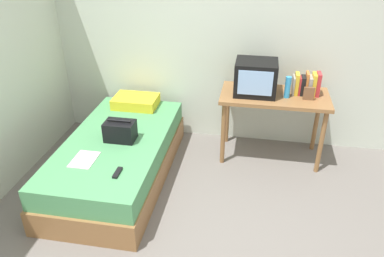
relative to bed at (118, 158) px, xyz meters
name	(u,v)px	position (x,y,z in m)	size (l,w,h in m)	color
ground_plane	(189,248)	(0.92, -0.87, -0.23)	(8.00, 8.00, 0.00)	slate
wall_back	(221,34)	(0.92, 1.13, 1.07)	(5.20, 0.10, 2.60)	silver
bed	(118,158)	(0.00, 0.00, 0.00)	(1.00, 2.00, 0.47)	olive
desk	(274,103)	(1.57, 0.71, 0.44)	(1.16, 0.60, 0.78)	olive
tv	(256,77)	(1.35, 0.71, 0.72)	(0.44, 0.39, 0.36)	black
water_bottle	(288,87)	(1.69, 0.66, 0.66)	(0.06, 0.06, 0.23)	#3399DB
book_row	(307,85)	(1.89, 0.78, 0.65)	(0.28, 0.17, 0.25)	gray
picture_frame	(309,94)	(1.91, 0.63, 0.61)	(0.11, 0.02, 0.14)	brown
pillow	(136,101)	(-0.03, 0.78, 0.30)	(0.51, 0.36, 0.12)	yellow
handbag	(120,131)	(0.06, -0.02, 0.34)	(0.30, 0.20, 0.22)	black
magazine	(84,159)	(-0.15, -0.43, 0.24)	(0.21, 0.29, 0.01)	white
remote_dark	(117,173)	(0.23, -0.59, 0.25)	(0.04, 0.16, 0.02)	black
remote_silver	(106,128)	(-0.18, 0.17, 0.25)	(0.04, 0.14, 0.02)	#B7B7BC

